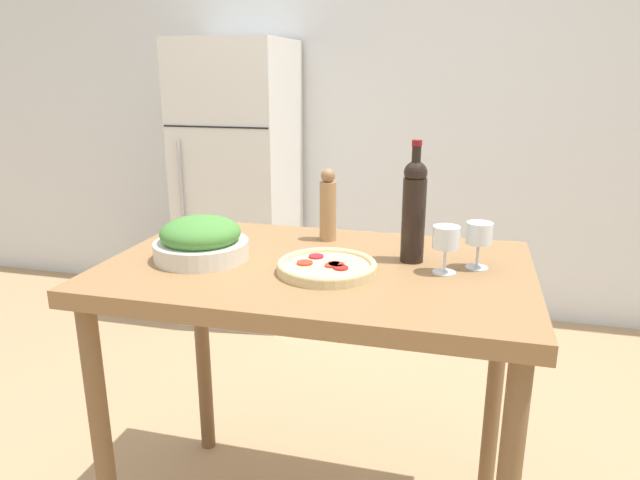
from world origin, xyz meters
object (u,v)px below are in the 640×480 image
at_px(refrigerator, 240,184).
at_px(salad_bowl, 201,240).
at_px(wine_glass_far, 479,236).
at_px(wine_bottle, 414,208).
at_px(wine_glass_near, 446,240).
at_px(pepper_mill, 328,206).
at_px(homemade_pizza, 327,267).

height_order(refrigerator, salad_bowl, refrigerator).
bearing_deg(wine_glass_far, salad_bowl, -171.75).
bearing_deg(wine_glass_far, wine_bottle, 174.06).
relative_size(wine_bottle, wine_glass_near, 2.64).
relative_size(pepper_mill, homemade_pizza, 0.86).
distance_m(wine_glass_near, pepper_mill, 0.46).
xyz_separation_m(refrigerator, wine_bottle, (1.19, -1.57, 0.27)).
height_order(wine_glass_near, pepper_mill, pepper_mill).
relative_size(refrigerator, wine_bottle, 4.71).
relative_size(wine_glass_far, pepper_mill, 0.56).
relative_size(refrigerator, homemade_pizza, 5.98).
relative_size(refrigerator, wine_glass_near, 12.44).
xyz_separation_m(wine_bottle, wine_glass_near, (0.10, -0.08, -0.06)).
height_order(refrigerator, wine_glass_far, refrigerator).
xyz_separation_m(wine_bottle, pepper_mill, (-0.29, 0.15, -0.04)).
distance_m(wine_glass_far, pepper_mill, 0.51).
relative_size(wine_glass_far, homemade_pizza, 0.48).
bearing_deg(wine_bottle, salad_bowl, -167.54).
distance_m(pepper_mill, homemade_pizza, 0.33).
height_order(wine_glass_near, salad_bowl, wine_glass_near).
relative_size(wine_glass_near, homemade_pizza, 0.48).
distance_m(wine_glass_near, homemade_pizza, 0.33).
height_order(wine_bottle, salad_bowl, wine_bottle).
bearing_deg(homemade_pizza, refrigerator, 119.40).
relative_size(salad_bowl, homemade_pizza, 1.00).
bearing_deg(refrigerator, wine_bottle, -52.82).
distance_m(wine_bottle, homemade_pizza, 0.30).
relative_size(refrigerator, pepper_mill, 6.98).
bearing_deg(pepper_mill, wine_glass_near, -31.22).
bearing_deg(refrigerator, wine_glass_near, -52.06).
relative_size(refrigerator, salad_bowl, 5.96).
distance_m(pepper_mill, salad_bowl, 0.43).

